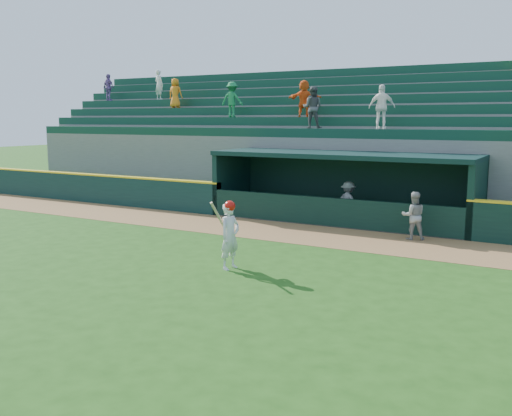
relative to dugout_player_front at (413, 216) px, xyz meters
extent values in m
plane|color=#1F4B12|center=(-3.09, -5.80, -0.74)|extent=(120.00, 120.00, 0.00)
cube|color=olive|center=(-3.09, -0.90, -0.73)|extent=(40.00, 3.00, 0.01)
cube|color=black|center=(-15.34, 0.75, -0.14)|extent=(15.50, 0.30, 1.20)
cube|color=yellow|center=(-15.34, 0.75, 0.49)|extent=(15.50, 0.32, 0.06)
imported|color=#999994|center=(0.00, 0.00, 0.00)|extent=(0.88, 0.80, 1.47)
imported|color=#A3A39E|center=(-2.83, 1.91, -0.01)|extent=(1.05, 0.79, 1.45)
cube|color=#61615C|center=(-3.09, 1.90, -0.72)|extent=(9.00, 2.60, 0.04)
cube|color=black|center=(-7.69, 1.90, 0.41)|extent=(0.20, 2.60, 2.30)
cube|color=black|center=(1.51, 1.90, 0.41)|extent=(0.20, 2.60, 2.30)
cube|color=black|center=(-3.09, 3.20, 0.41)|extent=(9.40, 0.20, 2.30)
cube|color=black|center=(-3.09, 1.90, 1.64)|extent=(9.40, 2.80, 0.16)
cube|color=black|center=(-3.09, 0.68, -0.24)|extent=(9.00, 0.16, 1.00)
cube|color=brown|center=(-3.09, 2.70, -0.49)|extent=(8.40, 0.45, 0.10)
cube|color=slate|center=(-3.09, 3.73, 0.72)|extent=(34.00, 0.85, 2.91)
cube|color=#0F3828|center=(-3.09, 3.61, 2.35)|extent=(34.00, 0.60, 0.36)
cube|color=slate|center=(-3.09, 4.58, 0.94)|extent=(34.00, 0.85, 3.36)
cube|color=#0F3828|center=(-3.09, 4.46, 2.80)|extent=(34.00, 0.60, 0.36)
cube|color=slate|center=(-3.09, 5.43, 1.17)|extent=(34.00, 0.85, 3.81)
cube|color=#0F3828|center=(-3.09, 5.31, 3.25)|extent=(34.00, 0.60, 0.36)
cube|color=slate|center=(-3.09, 6.28, 1.39)|extent=(34.00, 0.85, 4.26)
cube|color=#0F3828|center=(-3.09, 6.16, 3.70)|extent=(34.00, 0.60, 0.36)
cube|color=slate|center=(-3.09, 7.13, 1.62)|extent=(34.00, 0.85, 4.71)
cube|color=#0F3828|center=(-3.09, 7.01, 4.15)|extent=(34.00, 0.60, 0.36)
cube|color=slate|center=(-3.09, 7.98, 1.84)|extent=(34.00, 0.85, 5.16)
cube|color=#0F3828|center=(-3.09, 7.86, 4.60)|extent=(34.00, 0.60, 0.36)
cube|color=slate|center=(-3.09, 8.83, 2.07)|extent=(34.00, 0.85, 5.61)
cube|color=#0F3828|center=(-3.09, 8.71, 5.05)|extent=(34.00, 0.60, 0.36)
cube|color=slate|center=(-3.09, 9.40, 2.07)|extent=(34.50, 0.30, 5.61)
imported|color=orange|center=(-13.15, 5.33, 4.15)|extent=(0.77, 0.57, 1.43)
imported|color=white|center=(-2.26, 3.63, 3.35)|extent=(1.01, 0.58, 1.63)
imported|color=#4C4C4C|center=(-5.06, 3.63, 3.35)|extent=(0.89, 0.75, 1.62)
imported|color=#1B7C41|center=(-9.34, 4.48, 3.75)|extent=(1.07, 0.72, 1.54)
imported|color=#8A5FA4|center=(-18.37, 6.18, 4.60)|extent=(0.89, 0.50, 1.44)
imported|color=orange|center=(-5.83, 4.48, 3.73)|extent=(1.45, 0.72, 1.50)
imported|color=silver|center=(-14.87, 6.18, 4.64)|extent=(0.61, 0.46, 1.51)
imported|color=silver|center=(-2.97, -5.68, 0.08)|extent=(0.48, 0.65, 1.63)
sphere|color=red|center=(-2.97, -5.68, 0.82)|extent=(0.27, 0.27, 0.27)
cylinder|color=tan|center=(-3.15, -5.90, 0.59)|extent=(0.20, 0.52, 0.76)
camera|label=1|loc=(4.40, -17.13, 2.90)|focal=40.00mm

